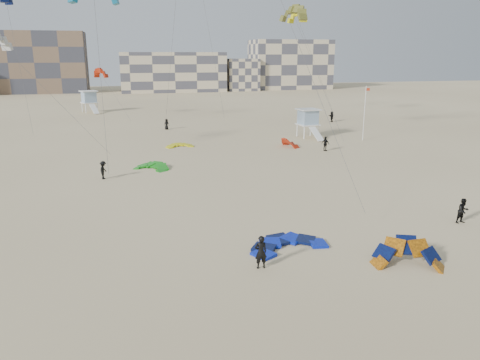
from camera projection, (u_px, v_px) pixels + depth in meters
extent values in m
plane|color=beige|center=(237.00, 274.00, 25.15)|extent=(320.00, 320.00, 0.00)
imported|color=black|center=(261.00, 252.00, 25.60)|extent=(0.70, 0.47, 1.90)
imported|color=black|center=(463.00, 211.00, 32.49)|extent=(0.92, 0.75, 1.78)
imported|color=black|center=(103.00, 170.00, 44.04)|extent=(0.95, 1.25, 1.72)
imported|color=black|center=(325.00, 144.00, 56.82)|extent=(0.94, 1.09, 1.76)
imported|color=black|center=(167.00, 124.00, 73.11)|extent=(0.95, 0.79, 1.67)
imported|color=black|center=(332.00, 117.00, 81.35)|extent=(0.57, 1.70, 1.83)
cylinder|color=#3F3F3F|center=(101.00, 83.00, 42.46)|extent=(0.34, 4.92, 15.76)
cylinder|color=#3F3F3F|center=(292.00, 29.00, 38.57)|extent=(3.14, 22.45, 24.93)
cylinder|color=#3F3F3F|center=(57.00, 100.00, 48.53)|extent=(10.16, 2.26, 11.57)
cylinder|color=#3F3F3F|center=(173.00, 33.00, 59.05)|extent=(2.23, 10.57, 26.11)
cylinder|color=#3F3F3F|center=(319.00, 78.00, 58.28)|extent=(4.86, 6.19, 15.22)
cylinder|color=#3F3F3F|center=(316.00, 68.00, 79.56)|extent=(7.01, 1.15, 16.32)
cylinder|color=#3F3F3F|center=(19.00, 65.00, 63.30)|extent=(3.08, 8.28, 17.89)
cylinder|color=#3F3F3F|center=(212.00, 48.00, 75.26)|extent=(4.16, 1.25, 22.61)
cylinder|color=#3F3F3F|center=(115.00, 96.00, 79.69)|extent=(4.72, 12.11, 7.02)
cube|color=white|center=(308.00, 124.00, 66.01)|extent=(3.03, 3.03, 0.14)
cube|color=#8DA8C1|center=(308.00, 117.00, 65.74)|extent=(2.49, 2.49, 1.96)
cube|color=white|center=(308.00, 109.00, 65.46)|extent=(3.14, 3.14, 0.16)
cube|color=white|center=(315.00, 134.00, 63.78)|extent=(1.28, 2.87, 1.62)
cube|color=white|center=(89.00, 102.00, 94.44)|extent=(3.81, 3.81, 0.15)
cube|color=#8DA8C1|center=(89.00, 97.00, 94.14)|extent=(3.13, 3.13, 2.10)
cube|color=white|center=(88.00, 91.00, 93.85)|extent=(3.94, 3.94, 0.17)
cube|color=white|center=(89.00, 109.00, 92.04)|extent=(2.05, 3.17, 1.74)
cylinder|color=white|center=(364.00, 113.00, 63.19)|extent=(0.09, 0.09, 7.33)
cube|color=red|center=(368.00, 89.00, 62.42)|extent=(0.55, 0.02, 0.37)
cube|color=brown|center=(38.00, 62.00, 141.53)|extent=(28.00, 14.00, 18.00)
cube|color=beige|center=(172.00, 72.00, 147.78)|extent=(32.00, 16.00, 12.00)
cube|color=beige|center=(290.00, 65.00, 158.34)|extent=(26.00, 14.00, 16.00)
cube|color=beige|center=(241.00, 75.00, 151.23)|extent=(10.00, 10.00, 10.00)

